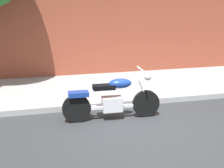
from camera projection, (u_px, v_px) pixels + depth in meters
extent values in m
plane|color=#303335|center=(143.00, 126.00, 6.76)|extent=(60.00, 60.00, 0.00)
cube|color=#A1A1A1|center=(112.00, 87.00, 9.32)|extent=(23.15, 2.99, 0.14)
cylinder|color=black|center=(146.00, 104.00, 7.22)|extent=(0.63, 0.12, 0.62)
cylinder|color=black|center=(77.00, 109.00, 6.90)|extent=(0.63, 0.12, 0.62)
cube|color=silver|center=(112.00, 104.00, 7.05)|extent=(0.45, 0.29, 0.32)
cube|color=silver|center=(112.00, 107.00, 7.07)|extent=(1.42, 0.12, 0.06)
ellipsoid|color=navy|center=(120.00, 83.00, 6.96)|extent=(0.53, 0.28, 0.22)
cube|color=black|center=(104.00, 87.00, 6.90)|extent=(0.49, 0.25, 0.10)
cube|color=navy|center=(78.00, 94.00, 6.82)|extent=(0.45, 0.25, 0.10)
cylinder|color=silver|center=(144.00, 92.00, 7.13)|extent=(0.27, 0.06, 0.58)
cylinder|color=silver|center=(142.00, 70.00, 6.98)|extent=(0.06, 0.70, 0.04)
sphere|color=silver|center=(148.00, 77.00, 7.05)|extent=(0.17, 0.17, 0.17)
cylinder|color=silver|center=(100.00, 107.00, 7.17)|extent=(0.80, 0.11, 0.09)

